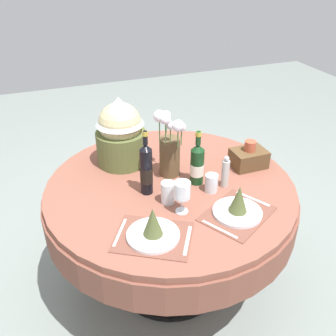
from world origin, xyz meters
name	(u,v)px	position (x,y,z in m)	size (l,w,h in m)	color
ground	(170,277)	(0.00, 0.00, 0.00)	(8.00, 8.00, 0.00)	gray
dining_table	(170,203)	(0.00, 0.00, 0.59)	(1.39, 1.39, 0.72)	brown
place_setting_left	(153,229)	(-0.23, -0.38, 0.77)	(0.43, 0.40, 0.16)	brown
place_setting_right	(238,206)	(0.21, -0.37, 0.77)	(0.42, 0.39, 0.16)	brown
flower_vase	(170,148)	(0.03, 0.08, 0.90)	(0.16, 0.24, 0.41)	brown
wine_bottle_left	(197,164)	(0.14, -0.04, 0.84)	(0.08, 0.08, 0.31)	#143819
wine_bottle_centre	(146,169)	(-0.14, -0.03, 0.86)	(0.07, 0.07, 0.36)	black
wine_glass_left	(182,191)	(-0.04, -0.25, 0.85)	(0.08, 0.08, 0.17)	silver
tumbler_near_left	(211,183)	(0.18, -0.14, 0.77)	(0.07, 0.07, 0.10)	silver
tumbler_near_right	(168,193)	(-0.07, -0.16, 0.78)	(0.07, 0.07, 0.12)	silver
pepper_mill	(225,172)	(0.27, -0.12, 0.81)	(0.04, 0.04, 0.18)	#B7B2AD
gift_tub_back_left	(120,130)	(-0.18, 0.32, 0.94)	(0.29, 0.29, 0.41)	#566033
woven_basket_side_right	(249,157)	(0.50, 0.01, 0.78)	(0.20, 0.15, 0.16)	brown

